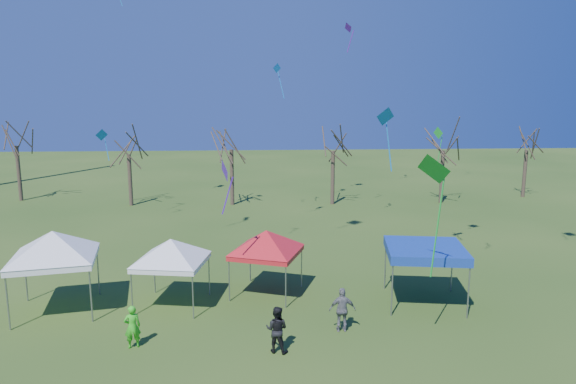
# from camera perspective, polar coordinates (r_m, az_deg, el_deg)

# --- Properties ---
(ground) EXTENTS (140.00, 140.00, 0.00)m
(ground) POSITION_cam_1_polar(r_m,az_deg,el_deg) (20.02, -2.01, -15.73)
(ground) COLOR #2C4B18
(ground) RESTS_ON ground
(tree_0) EXTENTS (3.83, 3.83, 8.44)m
(tree_0) POSITION_cam_1_polar(r_m,az_deg,el_deg) (49.75, -28.13, 6.51)
(tree_0) COLOR #3D2D21
(tree_0) RESTS_ON ground
(tree_1) EXTENTS (3.42, 3.42, 7.54)m
(tree_1) POSITION_cam_1_polar(r_m,az_deg,el_deg) (43.93, -17.39, 5.99)
(tree_1) COLOR #3D2D21
(tree_1) RESTS_ON ground
(tree_2) EXTENTS (3.71, 3.71, 8.18)m
(tree_2) POSITION_cam_1_polar(r_m,az_deg,el_deg) (42.46, -6.35, 6.94)
(tree_2) COLOR #3D2D21
(tree_2) RESTS_ON ground
(tree_3) EXTENTS (3.59, 3.59, 7.91)m
(tree_3) POSITION_cam_1_polar(r_m,az_deg,el_deg) (42.60, 5.07, 6.69)
(tree_3) COLOR #3D2D21
(tree_3) RESTS_ON ground
(tree_4) EXTENTS (3.58, 3.58, 7.89)m
(tree_4) POSITION_cam_1_polar(r_m,az_deg,el_deg) (44.95, 16.98, 6.45)
(tree_4) COLOR #3D2D21
(tree_4) RESTS_ON ground
(tree_5) EXTENTS (3.39, 3.39, 7.46)m
(tree_5) POSITION_cam_1_polar(r_m,az_deg,el_deg) (50.36, 25.11, 5.92)
(tree_5) COLOR #3D2D21
(tree_5) RESTS_ON ground
(tent_white_west) EXTENTS (4.45, 4.45, 4.00)m
(tent_white_west) POSITION_cam_1_polar(r_m,az_deg,el_deg) (23.18, -24.70, -4.52)
(tent_white_west) COLOR gray
(tent_white_west) RESTS_ON ground
(tent_white_mid) EXTENTS (3.81, 3.81, 3.41)m
(tent_white_mid) POSITION_cam_1_polar(r_m,az_deg,el_deg) (22.35, -12.90, -5.60)
(tent_white_mid) COLOR gray
(tent_white_mid) RESTS_ON ground
(tent_red) EXTENTS (3.67, 3.67, 3.45)m
(tent_red) POSITION_cam_1_polar(r_m,az_deg,el_deg) (23.05, -2.42, -4.76)
(tent_red) COLOR gray
(tent_red) RESTS_ON ground
(tent_blue) EXTENTS (3.73, 3.73, 2.56)m
(tent_blue) POSITION_cam_1_polar(r_m,az_deg,el_deg) (22.93, 15.00, -6.33)
(tent_blue) COLOR gray
(tent_blue) RESTS_ON ground
(person_dark) EXTENTS (0.97, 0.86, 1.67)m
(person_dark) POSITION_cam_1_polar(r_m,az_deg,el_deg) (18.59, -1.26, -15.01)
(person_dark) COLOR black
(person_dark) RESTS_ON ground
(person_green) EXTENTS (0.67, 0.55, 1.58)m
(person_green) POSITION_cam_1_polar(r_m,az_deg,el_deg) (19.69, -16.91, -14.12)
(person_green) COLOR #34D021
(person_green) RESTS_ON ground
(person_grey) EXTENTS (1.03, 0.48, 1.73)m
(person_grey) POSITION_cam_1_polar(r_m,az_deg,el_deg) (20.16, 6.07, -12.88)
(person_grey) COLOR slate
(person_grey) RESTS_ON ground
(kite_19) EXTENTS (0.74, 0.88, 2.09)m
(kite_19) POSITION_cam_1_polar(r_m,az_deg,el_deg) (37.92, 6.75, 17.61)
(kite_19) COLOR #6318AD
(kite_19) RESTS_ON ground
(kite_17) EXTENTS (1.22, 0.94, 3.33)m
(kite_17) POSITION_cam_1_polar(r_m,az_deg,el_deg) (26.85, 10.74, 8.16)
(kite_17) COLOR #1378C9
(kite_17) RESTS_ON ground
(kite_5) EXTENTS (1.53, 1.64, 4.43)m
(kite_5) POSITION_cam_1_polar(r_m,az_deg,el_deg) (18.50, 15.97, 2.40)
(kite_5) COLOR green
(kite_5) RESTS_ON ground
(kite_22) EXTENTS (0.90, 0.83, 2.51)m
(kite_22) POSITION_cam_1_polar(r_m,az_deg,el_deg) (37.75, -1.21, 13.42)
(kite_22) COLOR blue
(kite_22) RESTS_ON ground
(kite_1) EXTENTS (0.59, 0.99, 2.18)m
(kite_1) POSITION_cam_1_polar(r_m,az_deg,el_deg) (20.40, -6.95, 2.30)
(kite_1) COLOR #581BBD
(kite_1) RESTS_ON ground
(kite_12) EXTENTS (0.70, 1.08, 3.39)m
(kite_12) POSITION_cam_1_polar(r_m,az_deg,el_deg) (44.03, 16.39, 6.24)
(kite_12) COLOR green
(kite_12) RESTS_ON ground
(kite_13) EXTENTS (1.01, 0.95, 2.52)m
(kite_13) POSITION_cam_1_polar(r_m,az_deg,el_deg) (42.64, -20.00, 5.94)
(kite_13) COLOR blue
(kite_13) RESTS_ON ground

